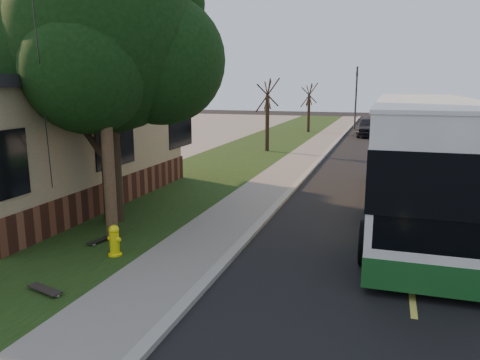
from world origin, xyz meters
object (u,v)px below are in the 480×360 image
object	(u,v)px
skateboard_spare	(45,290)
dumpster	(60,176)
bare_tree_far	(309,108)
distant_car	(368,127)
utility_pole	(102,58)
bare_tree_near	(267,116)
transit_bus	(423,154)
traffic_signal	(356,94)
fire_hydrant	(114,240)
skateboard_main	(100,240)
leafy_tree	(108,42)

from	to	relation	value
skateboard_spare	dumpster	size ratio (longest dim) A/B	0.48
bare_tree_far	distant_car	world-z (taller)	bare_tree_far
utility_pole	bare_tree_near	xyz separation A→B (m)	(-0.19, 17.01, -2.48)
transit_bus	dumpster	bearing A→B (deg)	-174.59
traffic_signal	bare_tree_near	bearing A→B (deg)	-104.04
fire_hydrant	dumpster	size ratio (longest dim) A/B	0.40
transit_bus	dumpster	world-z (taller)	transit_bus
utility_pole	skateboard_spare	size ratio (longest dim) A/B	10.26
traffic_signal	skateboard_main	world-z (taller)	traffic_signal
leafy_tree	skateboard_spare	distance (m)	7.11
bare_tree_far	transit_bus	xyz separation A→B (m)	(7.43, -23.76, -0.09)
utility_pole	distant_car	size ratio (longest dim) A/B	2.07
bare_tree_far	distant_car	distance (m)	5.20
skateboard_main	distant_car	world-z (taller)	distant_car
fire_hydrant	utility_pole	world-z (taller)	utility_pole
transit_bus	skateboard_spare	xyz separation A→B (m)	(-7.22, -8.41, -1.78)
dumpster	skateboard_spare	bearing A→B (deg)	-53.79
transit_bus	traffic_signal	bearing A→B (deg)	98.05
dumpster	leafy_tree	bearing A→B (deg)	-31.60
transit_bus	skateboard_spare	distance (m)	11.23
utility_pole	skateboard_spare	distance (m)	5.53
bare_tree_near	dumpster	distance (m)	13.81
skateboard_main	dumpster	distance (m)	6.38
utility_pole	bare_tree_far	distance (m)	29.13
fire_hydrant	utility_pole	size ratio (longest dim) A/B	0.08
fire_hydrant	transit_bus	size ratio (longest dim) A/B	0.06
bare_tree_far	dumpster	world-z (taller)	bare_tree_far
utility_pole	skateboard_main	world-z (taller)	utility_pole
leafy_tree	distant_car	distance (m)	27.07
leafy_tree	dumpster	bearing A→B (deg)	148.40
utility_pole	skateboard_spare	xyz separation A→B (m)	(0.51, -3.17, -4.50)
traffic_signal	distant_car	distance (m)	6.01
utility_pole	bare_tree_far	size ratio (longest dim) A/B	2.25
transit_bus	leafy_tree	bearing A→B (deg)	-157.32
bare_tree_near	dumpster	bearing A→B (deg)	-109.50
traffic_signal	dumpster	xyz separation A→B (m)	(-8.58, -28.94, -2.46)
bare_tree_far	utility_pole	bearing A→B (deg)	-90.60
transit_bus	skateboard_main	bearing A→B (deg)	-144.86
skateboard_spare	utility_pole	bearing A→B (deg)	99.21
skateboard_main	dumpster	size ratio (longest dim) A/B	0.40
bare_tree_far	skateboard_spare	bearing A→B (deg)	-89.63
leafy_tree	traffic_signal	size ratio (longest dim) A/B	1.42
traffic_signal	dumpster	bearing A→B (deg)	-106.52
transit_bus	bare_tree_near	bearing A→B (deg)	123.98
traffic_signal	transit_bus	size ratio (longest dim) A/B	0.41
utility_pole	skateboard_spare	bearing A→B (deg)	-80.79
utility_pole	fire_hydrant	bearing A→B (deg)	-54.62
fire_hydrant	skateboard_spare	distance (m)	2.20
utility_pole	traffic_signal	xyz separation A→B (m)	(3.81, 33.01, -1.47)
skateboard_main	distant_car	xyz separation A→B (m)	(5.35, 27.99, 0.63)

